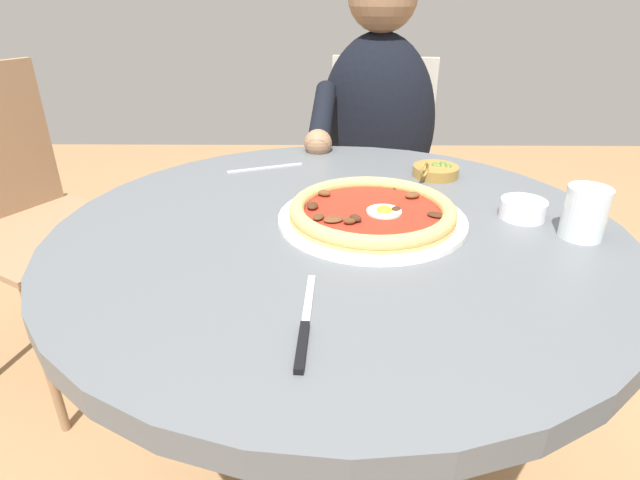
{
  "coord_description": "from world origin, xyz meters",
  "views": [
    {
      "loc": [
        -0.8,
        0.02,
        1.08
      ],
      "look_at": [
        -0.02,
        0.03,
        0.69
      ],
      "focal_mm": 28.68,
      "sensor_mm": 36.0,
      "label": 1
    }
  ],
  "objects_px": {
    "steak_knife": "(304,332)",
    "pizza_on_plate": "(372,213)",
    "dining_table": "(338,277)",
    "cafe_chair_spare_far": "(20,202)",
    "diner_person": "(373,188)",
    "water_glass": "(584,216)",
    "ramekin_capers": "(523,208)",
    "cafe_chair_diner": "(378,169)",
    "fork_utensil": "(265,168)",
    "olive_pan": "(436,171)"
  },
  "relations": [
    {
      "from": "cafe_chair_spare_far",
      "to": "cafe_chair_diner",
      "type": "bearing_deg",
      "value": -71.02
    },
    {
      "from": "dining_table",
      "to": "cafe_chair_spare_far",
      "type": "xyz_separation_m",
      "value": [
        0.51,
        0.88,
        -0.06
      ]
    },
    {
      "from": "dining_table",
      "to": "ramekin_capers",
      "type": "height_order",
      "value": "ramekin_capers"
    },
    {
      "from": "pizza_on_plate",
      "to": "cafe_chair_diner",
      "type": "height_order",
      "value": "cafe_chair_diner"
    },
    {
      "from": "pizza_on_plate",
      "to": "water_glass",
      "type": "xyz_separation_m",
      "value": [
        -0.06,
        -0.34,
        0.02
      ]
    },
    {
      "from": "dining_table",
      "to": "cafe_chair_spare_far",
      "type": "height_order",
      "value": "cafe_chair_spare_far"
    },
    {
      "from": "dining_table",
      "to": "cafe_chair_diner",
      "type": "relative_size",
      "value": 1.12
    },
    {
      "from": "fork_utensil",
      "to": "cafe_chair_spare_far",
      "type": "relative_size",
      "value": 0.18
    },
    {
      "from": "pizza_on_plate",
      "to": "diner_person",
      "type": "xyz_separation_m",
      "value": [
        0.71,
        -0.07,
        -0.22
      ]
    },
    {
      "from": "cafe_chair_diner",
      "to": "dining_table",
      "type": "bearing_deg",
      "value": 169.83
    },
    {
      "from": "diner_person",
      "to": "cafe_chair_diner",
      "type": "xyz_separation_m",
      "value": [
        0.14,
        -0.03,
        0.01
      ]
    },
    {
      "from": "water_glass",
      "to": "cafe_chair_diner",
      "type": "relative_size",
      "value": 0.1
    },
    {
      "from": "fork_utensil",
      "to": "diner_person",
      "type": "xyz_separation_m",
      "value": [
        0.42,
        -0.29,
        -0.2
      ]
    },
    {
      "from": "steak_knife",
      "to": "olive_pan",
      "type": "distance_m",
      "value": 0.63
    },
    {
      "from": "steak_knife",
      "to": "cafe_chair_spare_far",
      "type": "xyz_separation_m",
      "value": [
        0.82,
        0.83,
        -0.17
      ]
    },
    {
      "from": "fork_utensil",
      "to": "diner_person",
      "type": "relative_size",
      "value": 0.14
    },
    {
      "from": "water_glass",
      "to": "fork_utensil",
      "type": "xyz_separation_m",
      "value": [
        0.35,
        0.56,
        -0.04
      ]
    },
    {
      "from": "cafe_chair_diner",
      "to": "fork_utensil",
      "type": "bearing_deg",
      "value": 150.62
    },
    {
      "from": "cafe_chair_spare_far",
      "to": "dining_table",
      "type": "bearing_deg",
      "value": -120.2
    },
    {
      "from": "ramekin_capers",
      "to": "cafe_chair_diner",
      "type": "relative_size",
      "value": 0.09
    },
    {
      "from": "dining_table",
      "to": "pizza_on_plate",
      "type": "relative_size",
      "value": 2.98
    },
    {
      "from": "fork_utensil",
      "to": "cafe_chair_spare_far",
      "type": "distance_m",
      "value": 0.76
    },
    {
      "from": "dining_table",
      "to": "steak_knife",
      "type": "relative_size",
      "value": 4.76
    },
    {
      "from": "water_glass",
      "to": "ramekin_capers",
      "type": "bearing_deg",
      "value": 41.6
    },
    {
      "from": "pizza_on_plate",
      "to": "olive_pan",
      "type": "distance_m",
      "value": 0.29
    },
    {
      "from": "fork_utensil",
      "to": "cafe_chair_diner",
      "type": "distance_m",
      "value": 0.67
    },
    {
      "from": "dining_table",
      "to": "olive_pan",
      "type": "relative_size",
      "value": 8.79
    },
    {
      "from": "olive_pan",
      "to": "fork_utensil",
      "type": "bearing_deg",
      "value": 82.89
    },
    {
      "from": "diner_person",
      "to": "cafe_chair_spare_far",
      "type": "bearing_deg",
      "value": 102.09
    },
    {
      "from": "water_glass",
      "to": "fork_utensil",
      "type": "bearing_deg",
      "value": 58.11
    },
    {
      "from": "cafe_chair_diner",
      "to": "cafe_chair_spare_far",
      "type": "distance_m",
      "value": 1.09
    },
    {
      "from": "dining_table",
      "to": "cafe_chair_spare_far",
      "type": "bearing_deg",
      "value": 59.8
    },
    {
      "from": "steak_knife",
      "to": "pizza_on_plate",
      "type": "bearing_deg",
      "value": -18.08
    },
    {
      "from": "pizza_on_plate",
      "to": "cafe_chair_diner",
      "type": "bearing_deg",
      "value": -6.5
    },
    {
      "from": "dining_table",
      "to": "olive_pan",
      "type": "xyz_separation_m",
      "value": [
        0.26,
        -0.22,
        0.12
      ]
    },
    {
      "from": "olive_pan",
      "to": "cafe_chair_diner",
      "type": "distance_m",
      "value": 0.64
    },
    {
      "from": "pizza_on_plate",
      "to": "fork_utensil",
      "type": "distance_m",
      "value": 0.36
    },
    {
      "from": "olive_pan",
      "to": "dining_table",
      "type": "bearing_deg",
      "value": 140.01
    },
    {
      "from": "diner_person",
      "to": "olive_pan",
      "type": "bearing_deg",
      "value": -169.34
    },
    {
      "from": "water_glass",
      "to": "ramekin_capers",
      "type": "height_order",
      "value": "water_glass"
    },
    {
      "from": "dining_table",
      "to": "olive_pan",
      "type": "height_order",
      "value": "olive_pan"
    },
    {
      "from": "pizza_on_plate",
      "to": "olive_pan",
      "type": "height_order",
      "value": "olive_pan"
    },
    {
      "from": "pizza_on_plate",
      "to": "steak_knife",
      "type": "xyz_separation_m",
      "value": [
        -0.33,
        0.11,
        -0.01
      ]
    },
    {
      "from": "steak_knife",
      "to": "fork_utensil",
      "type": "bearing_deg",
      "value": 10.32
    },
    {
      "from": "cafe_chair_diner",
      "to": "diner_person",
      "type": "bearing_deg",
      "value": 169.18
    },
    {
      "from": "water_glass",
      "to": "olive_pan",
      "type": "height_order",
      "value": "water_glass"
    },
    {
      "from": "olive_pan",
      "to": "cafe_chair_spare_far",
      "type": "relative_size",
      "value": 0.12
    },
    {
      "from": "fork_utensil",
      "to": "pizza_on_plate",
      "type": "bearing_deg",
      "value": -142.86
    },
    {
      "from": "ramekin_capers",
      "to": "fork_utensil",
      "type": "xyz_separation_m",
      "value": [
        0.27,
        0.49,
        -0.02
      ]
    },
    {
      "from": "pizza_on_plate",
      "to": "fork_utensil",
      "type": "height_order",
      "value": "pizza_on_plate"
    }
  ]
}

